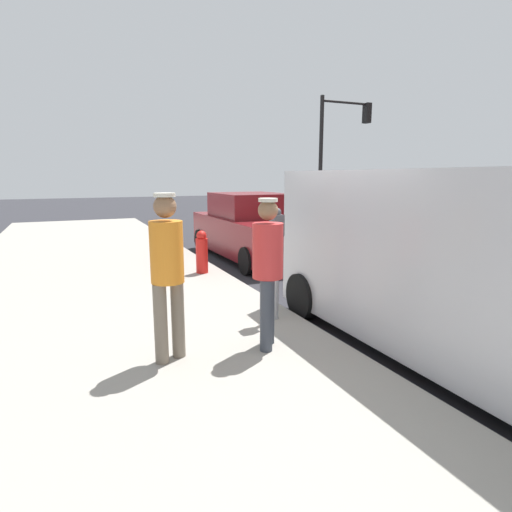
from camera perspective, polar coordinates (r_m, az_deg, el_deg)
name	(u,v)px	position (r m, az deg, el deg)	size (l,w,h in m)	color
ground_plane	(389,332)	(6.07, 17.55, -9.76)	(80.00, 80.00, 0.00)	#2D2D33
sidewalk_slab	(120,376)	(4.67, -17.97, -15.20)	(5.00, 32.00, 0.15)	#9E998E
parking_meter_near	(277,245)	(5.60, 2.80, 1.55)	(0.14, 0.18, 1.52)	gray
pedestrian_in_red	(268,264)	(4.66, 1.59, -1.08)	(0.34, 0.34, 1.69)	#383D47
pedestrian_in_orange	(167,266)	(4.41, -11.93, -1.38)	(0.34, 0.34, 1.76)	#726656
parked_van	(477,263)	(5.14, 27.76, -0.82)	(2.16, 5.22, 2.15)	#BCBCC1
parked_sedan_behind	(252,229)	(10.76, -0.53, 3.68)	(1.97, 4.41, 1.65)	maroon
traffic_light_corner	(339,140)	(18.11, 11.12, 15.13)	(2.48, 0.42, 5.20)	black
fire_hydrant	(202,252)	(8.53, -7.35, 0.48)	(0.24, 0.24, 0.86)	red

